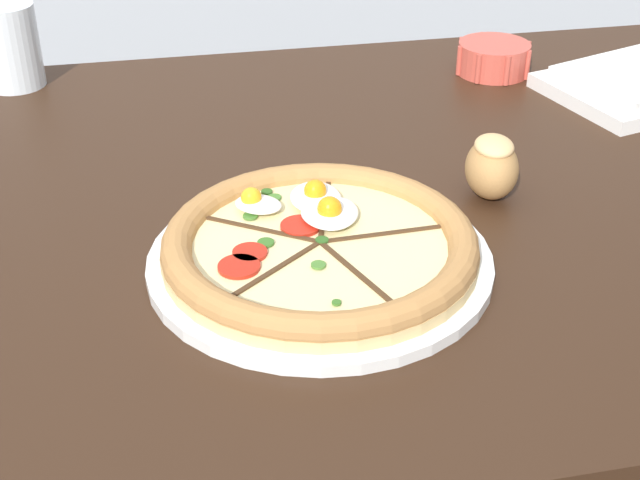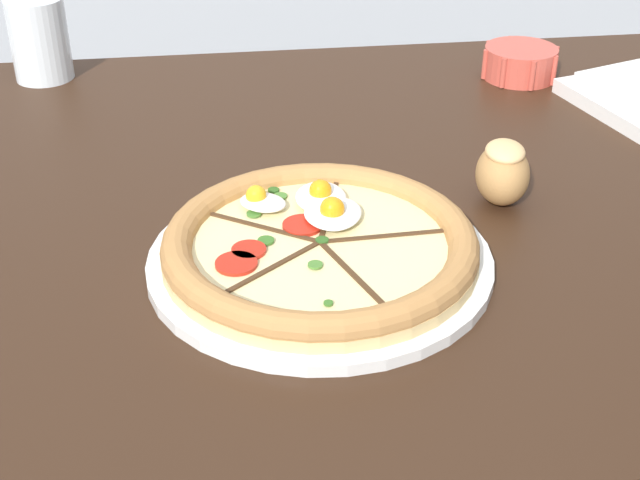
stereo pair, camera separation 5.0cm
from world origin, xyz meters
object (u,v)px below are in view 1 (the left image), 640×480
(ramekin_bowl, at_px, (494,57))
(napkin_folded, at_px, (637,85))
(bread_piece_mid, at_px, (492,166))
(dining_table, at_px, (219,265))
(pizza, at_px, (320,248))
(water_glass, at_px, (11,51))

(ramekin_bowl, distance_m, napkin_folded, 0.21)
(bread_piece_mid, bearing_deg, ramekin_bowl, 68.45)
(dining_table, distance_m, bread_piece_mid, 0.33)
(pizza, relative_size, napkin_folded, 1.26)
(dining_table, xyz_separation_m, napkin_folded, (0.61, 0.18, 0.11))
(water_glass, bearing_deg, dining_table, -58.38)
(pizza, relative_size, bread_piece_mid, 3.81)
(pizza, height_order, napkin_folded, pizza)
(water_glass, bearing_deg, ramekin_bowl, -7.52)
(dining_table, height_order, ramekin_bowl, ramekin_bowl)
(napkin_folded, height_order, bread_piece_mid, bread_piece_mid)
(dining_table, height_order, napkin_folded, napkin_folded)
(pizza, relative_size, water_glass, 2.88)
(ramekin_bowl, xyz_separation_m, bread_piece_mid, (-0.14, -0.36, 0.01))
(bread_piece_mid, relative_size, water_glass, 0.76)
(bread_piece_mid, bearing_deg, water_glass, 140.48)
(dining_table, relative_size, bread_piece_mid, 18.08)
(bread_piece_mid, distance_m, water_glass, 0.71)
(dining_table, height_order, water_glass, water_glass)
(dining_table, relative_size, napkin_folded, 5.97)
(dining_table, relative_size, pizza, 4.74)
(ramekin_bowl, xyz_separation_m, water_glass, (-0.69, 0.09, 0.03))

